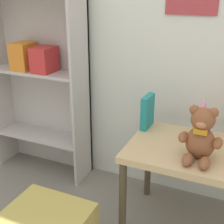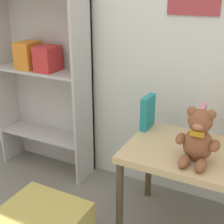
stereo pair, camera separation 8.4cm
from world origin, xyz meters
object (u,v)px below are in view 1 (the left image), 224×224
bookshelf_side (38,58)px  teddy_bear (201,136)px  book_standing_teal (147,112)px  book_standing_pink (201,120)px  display_table (193,160)px

bookshelf_side → teddy_bear: 1.24m
book_standing_teal → bookshelf_side: bearing=175.0°
book_standing_pink → bookshelf_side: bearing=172.3°
teddy_bear → book_standing_pink: size_ratio=1.39×
teddy_bear → book_standing_pink: teddy_bear is taller
bookshelf_side → book_standing_pink: 1.16m
book_standing_pink → display_table: bearing=-92.8°
display_table → teddy_bear: (0.04, -0.10, 0.19)m
teddy_bear → book_standing_teal: teddy_bear is taller
bookshelf_side → book_standing_teal: bookshelf_side is taller
teddy_bear → bookshelf_side: bearing=163.4°
bookshelf_side → display_table: 1.23m
bookshelf_side → teddy_bear: (1.17, -0.35, -0.20)m
display_table → book_standing_teal: (-0.31, 0.15, 0.17)m
display_table → book_standing_teal: size_ratio=3.44×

